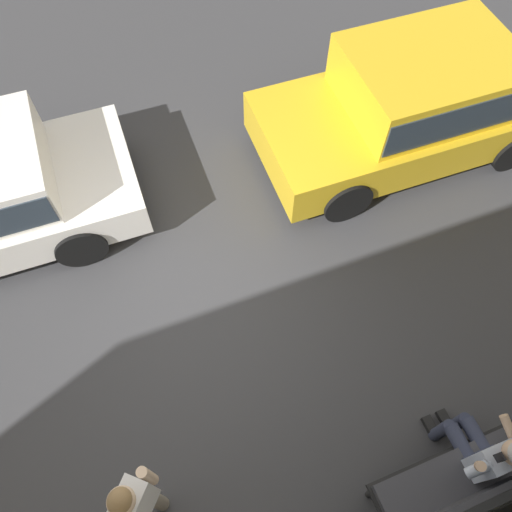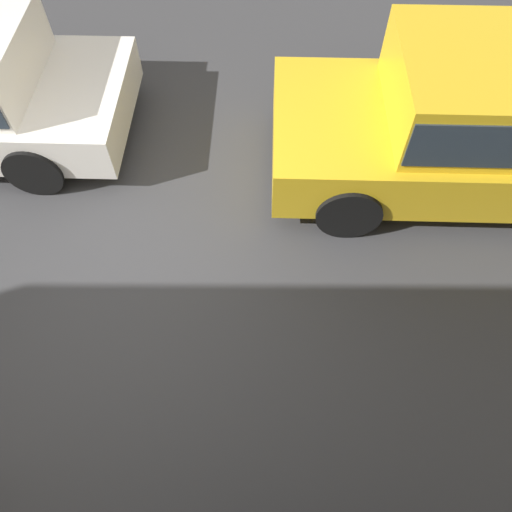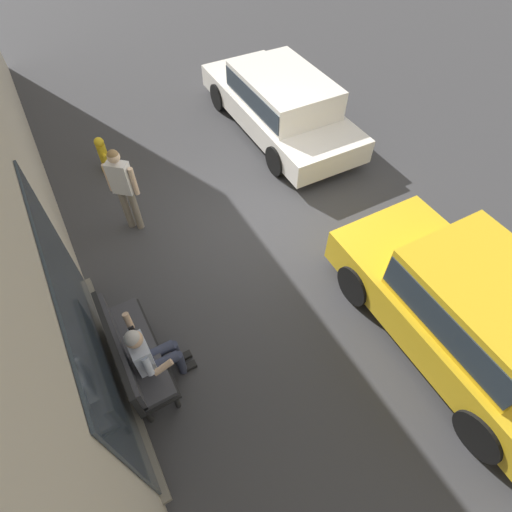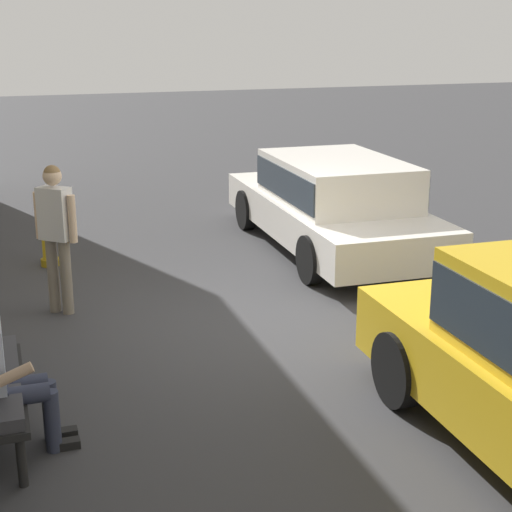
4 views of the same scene
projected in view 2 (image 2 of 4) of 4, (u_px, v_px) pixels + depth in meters
The scene contains 2 objects.
ground_plane at pixel (124, 275), 5.05m from camera, with size 60.00×60.00×0.00m, color #38383A.
parked_car_near at pixel (482, 116), 5.11m from camera, with size 4.15×2.01×1.55m.
Camera 2 is at (-1.35, 2.60, 4.32)m, focal length 35.00 mm.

